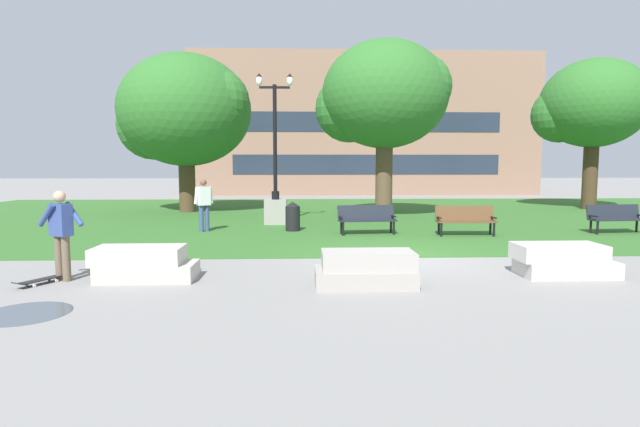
# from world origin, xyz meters

# --- Properties ---
(ground_plane) EXTENTS (140.00, 140.00, 0.00)m
(ground_plane) POSITION_xyz_m (0.00, 0.00, 0.00)
(ground_plane) COLOR gray
(grass_lawn) EXTENTS (40.00, 20.00, 0.02)m
(grass_lawn) POSITION_xyz_m (0.00, 10.00, 0.01)
(grass_lawn) COLOR #336628
(grass_lawn) RESTS_ON ground
(concrete_block_center) EXTENTS (1.89, 0.90, 0.64)m
(concrete_block_center) POSITION_xyz_m (-5.47, -2.02, 0.31)
(concrete_block_center) COLOR #B2ADA3
(concrete_block_center) RESTS_ON ground
(concrete_block_left) EXTENTS (1.80, 0.90, 0.64)m
(concrete_block_left) POSITION_xyz_m (-1.30, -2.69, 0.31)
(concrete_block_left) COLOR #9E9991
(concrete_block_left) RESTS_ON ground
(concrete_block_right) EXTENTS (1.90, 0.90, 0.64)m
(concrete_block_right) POSITION_xyz_m (2.68, -2.01, 0.31)
(concrete_block_right) COLOR #BCB7B2
(concrete_block_right) RESTS_ON ground
(person_skateboarder) EXTENTS (0.90, 0.44, 1.71)m
(person_skateboarder) POSITION_xyz_m (-6.99, -2.03, 0.97)
(person_skateboarder) COLOR brown
(person_skateboarder) RESTS_ON ground
(skateboard) EXTENTS (0.66, 0.99, 0.14)m
(skateboard) POSITION_xyz_m (-7.26, -2.30, 0.09)
(skateboard) COLOR black
(skateboard) RESTS_ON ground
(puddle) EXTENTS (1.29, 1.29, 0.01)m
(puddle) POSITION_xyz_m (-6.56, -4.15, 0.00)
(puddle) COLOR #47515B
(puddle) RESTS_ON ground
(park_bench_near_left) EXTENTS (1.84, 0.69, 0.90)m
(park_bench_near_left) POSITION_xyz_m (-0.41, 3.96, 0.54)
(park_bench_near_left) COLOR #1E232D
(park_bench_near_left) RESTS_ON grass_lawn
(park_bench_near_right) EXTENTS (1.84, 0.68, 0.90)m
(park_bench_near_right) POSITION_xyz_m (7.55, 3.89, 0.54)
(park_bench_near_right) COLOR #1E232D
(park_bench_near_right) RESTS_ON grass_lawn
(park_bench_far_left) EXTENTS (1.82, 0.60, 0.90)m
(park_bench_far_left) POSITION_xyz_m (2.59, 3.55, 0.54)
(park_bench_far_left) COLOR brown
(park_bench_far_left) RESTS_ON grass_lawn
(lamp_post_center) EXTENTS (1.32, 0.80, 5.44)m
(lamp_post_center) POSITION_xyz_m (-3.40, 6.82, 1.11)
(lamp_post_center) COLOR gray
(lamp_post_center) RESTS_ON grass_lawn
(tree_far_right) EXTENTS (5.38, 5.13, 7.19)m
(tree_far_right) POSITION_xyz_m (0.91, 9.04, 4.95)
(tree_far_right) COLOR brown
(tree_far_right) RESTS_ON grass_lawn
(tree_far_left) EXTENTS (6.25, 5.95, 7.16)m
(tree_far_left) POSITION_xyz_m (-7.77, 11.69, 4.58)
(tree_far_left) COLOR #4C3823
(tree_far_left) RESTS_ON grass_lawn
(tree_near_left) EXTENTS (5.23, 4.98, 7.24)m
(tree_near_left) POSITION_xyz_m (11.64, 12.44, 5.06)
(tree_near_left) COLOR #42301E
(tree_near_left) RESTS_ON grass_lawn
(trash_bin) EXTENTS (0.49, 0.49, 0.96)m
(trash_bin) POSITION_xyz_m (-2.74, 4.83, 0.50)
(trash_bin) COLOR black
(trash_bin) RESTS_ON grass_lawn
(person_bystander_near_lawn) EXTENTS (0.61, 0.43, 1.71)m
(person_bystander_near_lawn) POSITION_xyz_m (-5.62, 4.76, 0.98)
(person_bystander_near_lawn) COLOR #384C7A
(person_bystander_near_lawn) RESTS_ON grass_lawn
(building_facade_distant) EXTENTS (25.35, 1.03, 10.21)m
(building_facade_distant) POSITION_xyz_m (2.25, 24.50, 5.10)
(building_facade_distant) COLOR #8E6B56
(building_facade_distant) RESTS_ON ground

